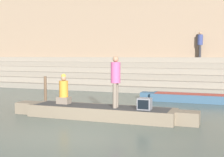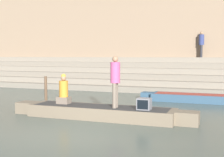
{
  "view_description": "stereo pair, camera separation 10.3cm",
  "coord_description": "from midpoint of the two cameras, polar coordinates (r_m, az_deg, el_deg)",
  "views": [
    {
      "loc": [
        3.98,
        -7.65,
        2.22
      ],
      "look_at": [
        -0.11,
        3.65,
        1.33
      ],
      "focal_mm": 50.0,
      "sensor_mm": 36.0,
      "label": 1
    },
    {
      "loc": [
        4.07,
        -7.61,
        2.22
      ],
      "look_at": [
        -0.11,
        3.65,
        1.33
      ],
      "focal_mm": 50.0,
      "sensor_mm": 36.0,
      "label": 2
    }
  ],
  "objects": [
    {
      "name": "person_standing",
      "position": [
        10.62,
        0.38,
        0.1
      ],
      "size": [
        0.33,
        0.33,
        1.77
      ],
      "rotation": [
        0.0,
        0.0,
        0.15
      ],
      "color": "#756656",
      "rests_on": "rowboat_main"
    },
    {
      "name": "mooring_post",
      "position": [
        14.09,
        -12.29,
        -2.25
      ],
      "size": [
        0.12,
        0.12,
        1.3
      ],
      "primitive_type": "cylinder",
      "color": "brown",
      "rests_on": "ground"
    },
    {
      "name": "back_wall",
      "position": [
        22.51,
        9.62,
        9.37
      ],
      "size": [
        34.2,
        1.28,
        8.56
      ],
      "color": "#937A60",
      "rests_on": "ground"
    },
    {
      "name": "person_rowing",
      "position": [
        11.73,
        -9.07,
        -2.37
      ],
      "size": [
        0.46,
        0.36,
        1.11
      ],
      "rotation": [
        0.0,
        0.0,
        -0.1
      ],
      "color": "#756656",
      "rests_on": "rowboat_main"
    },
    {
      "name": "rowboat_main",
      "position": [
        11.07,
        -2.39,
        -6.12
      ],
      "size": [
        6.77,
        1.28,
        0.43
      ],
      "rotation": [
        0.0,
        0.0,
        -0.06
      ],
      "color": "#756651",
      "rests_on": "ground"
    },
    {
      "name": "ground_plane",
      "position": [
        8.91,
        -7.81,
        -10.23
      ],
      "size": [
        120.0,
        120.0,
        0.0
      ],
      "primitive_type": "plane",
      "color": "#47544C"
    },
    {
      "name": "tv_set",
      "position": [
        10.41,
        5.69,
        -4.62
      ],
      "size": [
        0.44,
        0.4,
        0.38
      ],
      "rotation": [
        0.0,
        0.0,
        -0.04
      ],
      "color": "slate",
      "rests_on": "rowboat_main"
    },
    {
      "name": "person_on_steps",
      "position": [
        21.21,
        15.68,
        6.34
      ],
      "size": [
        0.34,
        0.34,
        1.67
      ],
      "rotation": [
        0.0,
        0.0,
        4.47
      ],
      "color": "#28282D",
      "rests_on": "ghat_steps"
    },
    {
      "name": "moored_boat_shore",
      "position": [
        15.47,
        14.64,
        -3.4
      ],
      "size": [
        5.24,
        1.1,
        0.37
      ],
      "rotation": [
        0.0,
        0.0,
        -0.07
      ],
      "color": "#33516B",
      "rests_on": "ground"
    },
    {
      "name": "ghat_steps",
      "position": [
        20.51,
        8.5,
        0.11
      ],
      "size": [
        36.0,
        3.87,
        2.09
      ],
      "color": "gray",
      "rests_on": "ground"
    }
  ]
}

